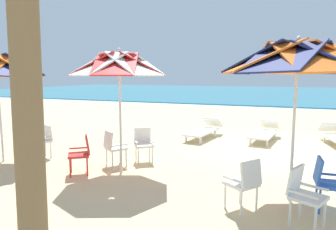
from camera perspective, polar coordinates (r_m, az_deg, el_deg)
ground_plane at (r=9.03m, az=20.35°, el=-6.91°), size 80.00×80.00×0.00m
sea at (r=39.60m, az=21.48°, el=3.95°), size 80.00×36.00×0.10m
surf_foam at (r=21.36m, az=21.20°, el=1.19°), size 80.00×0.70×0.01m
beach_umbrella_0 at (r=5.44m, az=23.32°, el=9.67°), size 2.52×2.52×2.82m
plastic_chair_0 at (r=4.90m, az=24.31°, el=-13.25°), size 0.60×0.58×0.87m
plastic_chair_1 at (r=5.56m, az=27.83°, el=-10.99°), size 0.49×0.46×0.87m
plastic_chair_2 at (r=5.07m, az=14.29°, el=-12.11°), size 0.63×0.62×0.87m
beach_umbrella_1 at (r=6.70m, az=-9.22°, el=9.19°), size 2.17×2.17×2.77m
plastic_chair_3 at (r=7.64m, az=-4.67°, el=-5.21°), size 0.62×0.63×0.87m
plastic_chair_4 at (r=7.36m, az=-10.30°, el=-5.82°), size 0.62×0.63×0.87m
plastic_chair_5 at (r=6.94m, az=-16.04°, el=-6.80°), size 0.63×0.62×0.87m
plastic_chair_6 at (r=8.67m, az=-22.52°, el=-4.24°), size 0.59×0.60×0.87m
sun_lounger_1 at (r=10.60m, az=17.81°, el=-3.14°), size 0.89×2.21×0.62m
sun_lounger_2 at (r=10.57m, az=6.78°, el=-2.86°), size 0.93×2.21×0.62m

